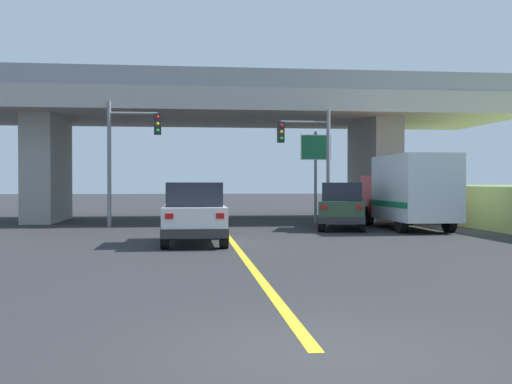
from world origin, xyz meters
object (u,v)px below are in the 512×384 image
(traffic_signal_nearside, at_px, (311,152))
(highway_sign, at_px, (316,156))
(traffic_signal_farside, at_px, (126,147))
(suv_lead, at_px, (194,213))
(box_truck, at_px, (409,191))
(suv_crossing, at_px, (343,206))

(traffic_signal_nearside, distance_m, highway_sign, 1.99)
(traffic_signal_farside, bearing_deg, highway_sign, 10.08)
(traffic_signal_nearside, relative_size, highway_sign, 1.19)
(suv_lead, bearing_deg, highway_sign, 57.63)
(traffic_signal_farside, xyz_separation_m, highway_sign, (9.08, 1.62, -0.30))
(highway_sign, bearing_deg, suv_lead, -122.37)
(suv_lead, relative_size, box_truck, 0.66)
(suv_crossing, xyz_separation_m, traffic_signal_farside, (-9.47, 2.18, 2.62))
(suv_lead, distance_m, suv_crossing, 8.75)
(traffic_signal_nearside, xyz_separation_m, highway_sign, (0.61, 1.89, -0.11))
(suv_crossing, distance_m, traffic_signal_farside, 10.06)
(traffic_signal_farside, bearing_deg, suv_crossing, -12.98)
(suv_lead, relative_size, traffic_signal_farside, 0.77)
(box_truck, height_order, traffic_signal_nearside, traffic_signal_nearside)
(suv_crossing, bearing_deg, suv_lead, -122.47)
(traffic_signal_nearside, xyz_separation_m, traffic_signal_farside, (-8.47, 0.28, 0.19))
(traffic_signal_nearside, bearing_deg, highway_sign, 72.00)
(suv_crossing, relative_size, traffic_signal_nearside, 0.95)
(box_truck, bearing_deg, highway_sign, 126.18)
(suv_crossing, relative_size, box_truck, 0.77)
(suv_crossing, xyz_separation_m, box_truck, (2.79, -0.54, 0.64))
(suv_crossing, height_order, highway_sign, highway_sign)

